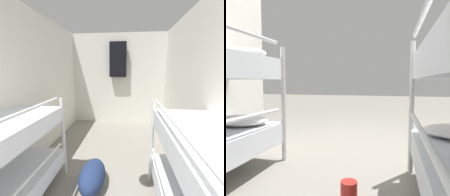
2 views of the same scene
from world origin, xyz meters
TOP-DOWN VIEW (x-y plane):
  - wall_left at (-1.28, 2.32)m, footprint 0.06×4.76m
  - wall_right at (1.28, 2.32)m, footprint 0.06×4.76m
  - wall_back at (0.00, 4.67)m, footprint 2.62×0.06m
  - duffel_bag at (-0.15, 2.15)m, footprint 0.32×0.59m
  - hanging_coat at (0.00, 4.52)m, footprint 0.44×0.12m

SIDE VIEW (x-z plane):
  - duffel_bag at x=-0.15m, z-range 0.00..0.32m
  - wall_left at x=-1.28m, z-range 0.00..2.45m
  - wall_right at x=1.28m, z-range 0.00..2.45m
  - wall_back at x=0.00m, z-range 0.00..2.45m
  - hanging_coat at x=0.00m, z-range 1.30..2.20m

